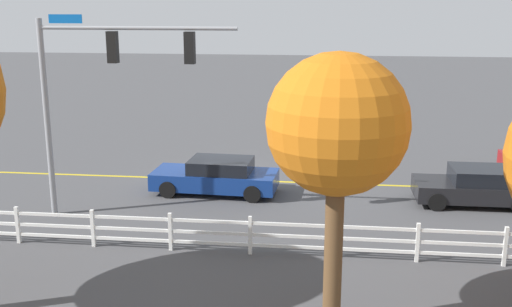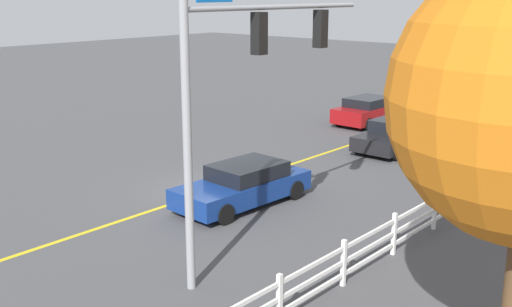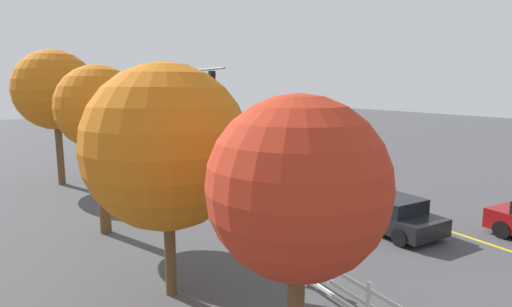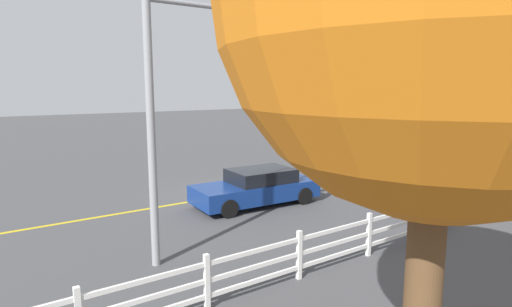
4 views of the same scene
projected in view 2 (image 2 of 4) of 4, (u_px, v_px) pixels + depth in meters
name	position (u px, v px, depth m)	size (l,w,h in m)	color
ground_plane	(210.00, 191.00, 21.35)	(120.00, 120.00, 0.00)	#444447
lane_center_stripe	(282.00, 167.00, 24.25)	(28.00, 0.16, 0.01)	gold
signal_assembly	(244.00, 78.00, 14.58)	(6.52, 0.38, 6.74)	gray
car_0	(369.00, 110.00, 32.10)	(4.52, 2.05, 1.41)	maroon
car_1	(244.00, 185.00, 19.91)	(4.79, 2.15, 1.34)	navy
car_2	(395.00, 136.00, 26.68)	(4.14, 2.03, 1.35)	black
white_rail_fence	(452.00, 200.00, 18.67)	(26.10, 0.10, 1.15)	white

